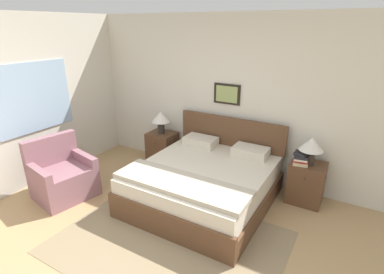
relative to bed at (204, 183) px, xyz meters
name	(u,v)px	position (x,y,z in m)	size (l,w,h in m)	color
ground_plane	(127,274)	(-0.03, -1.62, -0.30)	(16.00, 16.00, 0.00)	tan
wall_back	(234,99)	(-0.03, 1.03, 1.00)	(7.54, 0.09, 2.60)	beige
wall_left	(54,97)	(-2.63, -0.33, 1.00)	(0.08, 5.01, 2.60)	beige
area_rug_main	(169,242)	(0.07, -0.99, -0.30)	(2.57, 1.91, 0.01)	#897556
bed	(204,183)	(0.00, 0.00, 0.00)	(1.79, 1.92, 1.03)	brown
armchair	(63,177)	(-1.88, -0.91, 0.00)	(0.84, 0.90, 0.89)	#8E606B
nightstand_near_window	(162,148)	(-1.26, 0.74, 0.00)	(0.48, 0.44, 0.60)	brown
nightstand_by_door	(306,183)	(1.26, 0.74, 0.00)	(0.48, 0.44, 0.60)	brown
table_lamp_near_window	(161,118)	(-1.26, 0.73, 0.58)	(0.33, 0.33, 0.40)	#2D2823
table_lamp_by_door	(312,146)	(1.26, 0.73, 0.58)	(0.33, 0.33, 0.40)	#2D2823
book_thick_bottom	(300,162)	(1.15, 0.70, 0.32)	(0.24, 0.28, 0.04)	beige
book_hardcover_middle	(301,159)	(1.15, 0.70, 0.36)	(0.22, 0.22, 0.04)	#B7332D
book_novel_upper	(301,157)	(1.15, 0.70, 0.39)	(0.22, 0.30, 0.03)	silver
book_slim_near_top	(301,155)	(1.15, 0.70, 0.42)	(0.22, 0.29, 0.04)	#232328
book_paperback_top	(302,153)	(1.15, 0.70, 0.46)	(0.19, 0.26, 0.03)	#232328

